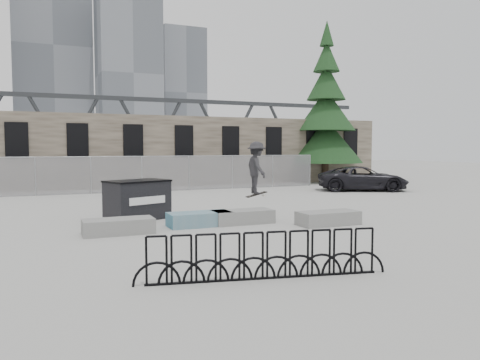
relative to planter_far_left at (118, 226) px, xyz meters
name	(u,v)px	position (x,y,z in m)	size (l,w,h in m)	color
ground	(221,226)	(3.22, 0.09, -0.24)	(120.00, 120.00, 0.00)	#A2A29E
stone_wall	(130,151)	(3.22, 16.33, 2.01)	(36.00, 2.58, 4.50)	brown
chainlink_fence	(142,173)	(3.22, 12.59, 0.79)	(22.06, 0.06, 2.02)	gray
planter_far_left	(118,226)	(0.00, 0.00, 0.00)	(2.00, 0.90, 0.44)	gray
planter_center_left	(200,218)	(2.58, 0.37, 0.00)	(2.00, 0.90, 0.44)	teal
planter_center_right	(242,216)	(4.05, 0.31, 0.00)	(2.00, 0.90, 0.44)	gray
planter_offset	(328,217)	(6.47, -1.06, 0.00)	(2.00, 0.90, 0.44)	gray
dumpster	(137,200)	(1.04, 2.56, 0.45)	(2.40, 1.95, 1.37)	black
bike_rack	(265,256)	(1.83, -5.85, 0.20)	(4.85, 1.03, 0.90)	black
spruce_tree	(326,120)	(16.96, 14.95, 4.26)	(5.33, 5.33, 11.50)	#38281E
skyline_towers	(59,61)	(2.21, 93.90, 20.55)	(58.00, 28.00, 48.00)	slate
truss_bridge	(151,136)	(13.22, 55.09, 3.89)	(70.00, 3.00, 9.80)	#2D3033
suv	(363,178)	(15.12, 8.29, 0.46)	(2.34, 5.07, 1.41)	black
skateboarder	(257,168)	(4.92, 1.08, 1.55)	(0.81, 1.21, 1.94)	#29282B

